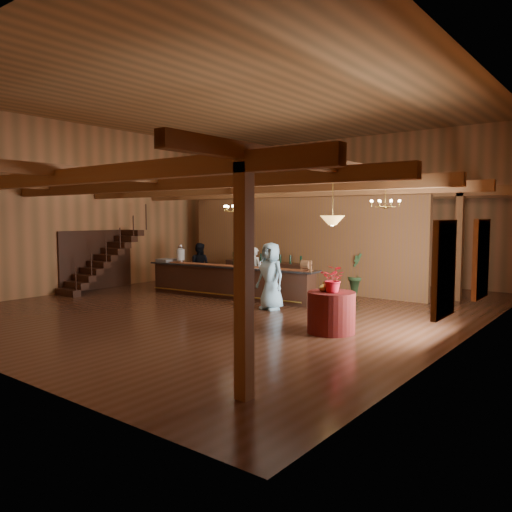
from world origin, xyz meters
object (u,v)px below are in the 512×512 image
Objects in this scene: tasting_bar at (229,281)px; pendant_lamp at (332,220)px; beverage_dispenser at (181,254)px; bartender at (255,271)px; backbar_shelf at (266,275)px; chandelier_right at (385,203)px; raffle_drum at (306,265)px; staff_second at (199,266)px; floor_plant at (360,274)px; chandelier_left at (238,208)px; round_table at (331,312)px; guest at (271,276)px.

pendant_lamp is (4.72, -2.16, 1.91)m from tasting_bar.
bartender is (2.27, 1.01, -0.50)m from beverage_dispenser.
chandelier_right reaches higher than backbar_shelf.
staff_second is (-4.71, 0.64, -0.37)m from raffle_drum.
bartender is 3.29m from floor_plant.
floor_plant is at bearing 50.66° from chandelier_left.
floor_plant is at bearing -139.36° from bartender.
round_table is at bearing 130.73° from staff_second.
backbar_shelf is 6.92m from pendant_lamp.
staff_second is (-6.65, -0.13, -2.04)m from chandelier_right.
raffle_drum is 3.59m from backbar_shelf.
beverage_dispenser is at bearing -175.72° from raffle_drum.
guest reaches higher than floor_plant.
beverage_dispenser is at bearing -170.36° from chandelier_right.
beverage_dispenser is 1.76× the size of raffle_drum.
tasting_bar is at bearing 155.44° from round_table.
staff_second is at bearing 158.17° from chandelier_left.
staff_second reaches higher than floor_plant.
beverage_dispenser is at bearing 71.79° from staff_second.
round_table is 1.27× the size of chandelier_right.
bartender is (-2.31, 0.67, -0.39)m from raffle_drum.
pendant_lamp is at bearing -29.99° from tasting_bar.
chandelier_left and pendant_lamp have the same top height.
beverage_dispenser is 5.78m from floor_plant.
backbar_shelf is 2.08× the size of staff_second.
guest is (1.86, -1.70, 0.14)m from bartender.
bartender is 2.40m from staff_second.
round_table is (4.72, -2.16, -0.05)m from tasting_bar.
pendant_lamp is 0.67× the size of floor_plant.
chandelier_left is (-4.22, 1.96, 2.27)m from round_table.
chandelier_left is 0.89× the size of pendant_lamp.
floor_plant is at bearing 30.78° from beverage_dispenser.
staff_second is (-6.82, 3.00, -1.62)m from pendant_lamp.
round_table is at bearing -86.90° from chandelier_right.
guest reaches higher than raffle_drum.
bartender is (-4.25, -0.10, -2.07)m from chandelier_right.
staff_second is (-0.13, 0.98, -0.48)m from beverage_dispenser.
round_table is 5.17m from chandelier_left.
staff_second is at bearing 97.31° from beverage_dispenser.
backbar_shelf is 3.40m from chandelier_left.
backbar_shelf is at bearing 138.75° from round_table.
bartender is at bearing 100.76° from chandelier_left.
pendant_lamp reaches higher than bartender.
floor_plant is (-1.58, 1.83, -2.15)m from chandelier_right.
round_table is 0.65× the size of staff_second.
backbar_shelf is at bearing 107.78° from chandelier_left.
chandelier_right reaches higher than guest.
raffle_drum is 0.43× the size of chandelier_right.
chandelier_left is at bearing -129.34° from floor_plant.
beverage_dispenser is 4.20m from guest.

